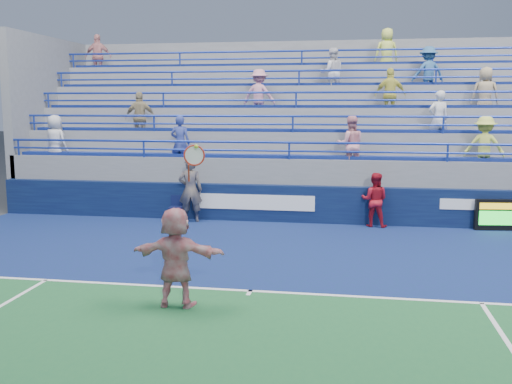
% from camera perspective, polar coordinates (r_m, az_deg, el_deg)
% --- Properties ---
extents(ground, '(120.00, 120.00, 0.00)m').
position_cam_1_polar(ground, '(10.76, -0.58, -9.97)').
color(ground, '#333538').
extents(sponsor_wall, '(18.00, 0.32, 1.10)m').
position_cam_1_polar(sponsor_wall, '(16.88, 3.23, -1.19)').
color(sponsor_wall, '#091035').
rests_on(sponsor_wall, ground).
extents(bleacher_stand, '(18.00, 5.60, 6.13)m').
position_cam_1_polar(bleacher_stand, '(20.48, 4.40, 3.34)').
color(bleacher_stand, slate).
rests_on(bleacher_stand, ground).
extents(serve_speed_board, '(1.28, 0.27, 0.88)m').
position_cam_1_polar(serve_speed_board, '(17.07, 23.07, -2.14)').
color(serve_speed_board, black).
rests_on(serve_speed_board, ground).
extents(judge_chair, '(0.45, 0.45, 0.75)m').
position_cam_1_polar(judge_chair, '(17.30, -7.93, -2.06)').
color(judge_chair, '#0C133C').
rests_on(judge_chair, ground).
extents(tennis_player, '(1.62, 0.52, 2.81)m').
position_cam_1_polar(tennis_player, '(9.87, -7.99, -6.46)').
color(tennis_player, silver).
rests_on(tennis_player, ground).
extents(line_judge, '(0.77, 0.57, 1.93)m').
position_cam_1_polar(line_judge, '(16.93, -6.58, 0.21)').
color(line_judge, '#141B38').
rests_on(line_judge, ground).
extents(ball_girl, '(0.84, 0.70, 1.56)m').
position_cam_1_polar(ball_girl, '(16.51, 11.77, -0.78)').
color(ball_girl, '#A41221').
rests_on(ball_girl, ground).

